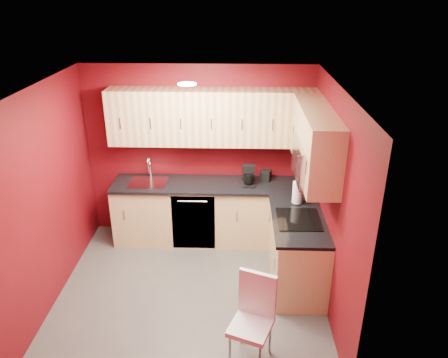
# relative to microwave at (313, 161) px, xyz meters

# --- Properties ---
(floor) EXTENTS (3.20, 3.20, 0.00)m
(floor) POSITION_rel_microwave_xyz_m (-1.39, -0.20, -1.66)
(floor) COLOR #4A4845
(floor) RESTS_ON ground
(ceiling) EXTENTS (3.20, 3.20, 0.00)m
(ceiling) POSITION_rel_microwave_xyz_m (-1.39, -0.20, 0.84)
(ceiling) COLOR white
(ceiling) RESTS_ON wall_back
(wall_back) EXTENTS (3.20, 0.00, 3.20)m
(wall_back) POSITION_rel_microwave_xyz_m (-1.39, 1.30, -0.41)
(wall_back) COLOR #5F0912
(wall_back) RESTS_ON floor
(wall_front) EXTENTS (3.20, 0.00, 3.20)m
(wall_front) POSITION_rel_microwave_xyz_m (-1.39, -1.70, -0.41)
(wall_front) COLOR #5F0912
(wall_front) RESTS_ON floor
(wall_left) EXTENTS (0.00, 3.00, 3.00)m
(wall_left) POSITION_rel_microwave_xyz_m (-2.99, -0.20, -0.41)
(wall_left) COLOR #5F0912
(wall_left) RESTS_ON floor
(wall_right) EXTENTS (0.00, 3.00, 3.00)m
(wall_right) POSITION_rel_microwave_xyz_m (0.21, -0.20, -0.41)
(wall_right) COLOR #5F0912
(wall_right) RESTS_ON floor
(base_cabinets_back) EXTENTS (2.80, 0.60, 0.87)m
(base_cabinets_back) POSITION_rel_microwave_xyz_m (-1.19, 1.00, -1.22)
(base_cabinets_back) COLOR tan
(base_cabinets_back) RESTS_ON floor
(base_cabinets_right) EXTENTS (0.60, 1.30, 0.87)m
(base_cabinets_right) POSITION_rel_microwave_xyz_m (-0.09, 0.05, -1.22)
(base_cabinets_right) COLOR tan
(base_cabinets_right) RESTS_ON floor
(countertop_back) EXTENTS (2.80, 0.63, 0.04)m
(countertop_back) POSITION_rel_microwave_xyz_m (-1.19, 0.99, -0.77)
(countertop_back) COLOR black
(countertop_back) RESTS_ON base_cabinets_back
(countertop_right) EXTENTS (0.63, 1.27, 0.04)m
(countertop_right) POSITION_rel_microwave_xyz_m (-0.11, 0.04, -0.77)
(countertop_right) COLOR black
(countertop_right) RESTS_ON base_cabinets_right
(upper_cabinets_back) EXTENTS (2.80, 0.35, 0.75)m
(upper_cabinets_back) POSITION_rel_microwave_xyz_m (-1.19, 1.13, 0.17)
(upper_cabinets_back) COLOR #E0BF7F
(upper_cabinets_back) RESTS_ON wall_back
(upper_cabinets_right) EXTENTS (0.35, 1.55, 0.75)m
(upper_cabinets_right) POSITION_rel_microwave_xyz_m (0.03, 0.24, 0.23)
(upper_cabinets_right) COLOR #E0BF7F
(upper_cabinets_right) RESTS_ON wall_right
(microwave) EXTENTS (0.42, 0.76, 0.42)m
(microwave) POSITION_rel_microwave_xyz_m (0.00, 0.00, 0.00)
(microwave) COLOR silver
(microwave) RESTS_ON upper_cabinets_right
(cooktop) EXTENTS (0.50, 0.55, 0.01)m
(cooktop) POSITION_rel_microwave_xyz_m (-0.11, 0.00, -0.74)
(cooktop) COLOR black
(cooktop) RESTS_ON countertop_right
(sink) EXTENTS (0.52, 0.42, 0.35)m
(sink) POSITION_rel_microwave_xyz_m (-2.09, 1.00, -0.72)
(sink) COLOR silver
(sink) RESTS_ON countertop_back
(dishwasher_front) EXTENTS (0.60, 0.02, 0.82)m
(dishwasher_front) POSITION_rel_microwave_xyz_m (-1.44, 0.71, -1.22)
(dishwasher_front) COLOR black
(dishwasher_front) RESTS_ON base_cabinets_back
(downlight) EXTENTS (0.20, 0.20, 0.01)m
(downlight) POSITION_rel_microwave_xyz_m (-1.39, 0.10, 0.82)
(downlight) COLOR white
(downlight) RESTS_ON ceiling
(coffee_maker) EXTENTS (0.18, 0.23, 0.28)m
(coffee_maker) POSITION_rel_microwave_xyz_m (-0.69, 0.95, -0.61)
(coffee_maker) COLOR black
(coffee_maker) RESTS_ON countertop_back
(napkin_holder) EXTENTS (0.17, 0.17, 0.15)m
(napkin_holder) POSITION_rel_microwave_xyz_m (-0.44, 1.13, -0.68)
(napkin_holder) COLOR black
(napkin_holder) RESTS_ON countertop_back
(paper_towel) EXTENTS (0.20, 0.20, 0.29)m
(paper_towel) POSITION_rel_microwave_xyz_m (-0.08, 0.43, -0.60)
(paper_towel) COLOR white
(paper_towel) RESTS_ON countertop_right
(dining_chair) EXTENTS (0.50, 0.51, 0.94)m
(dining_chair) POSITION_rel_microwave_xyz_m (-0.69, -1.25, -1.19)
(dining_chair) COLOR white
(dining_chair) RESTS_ON floor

